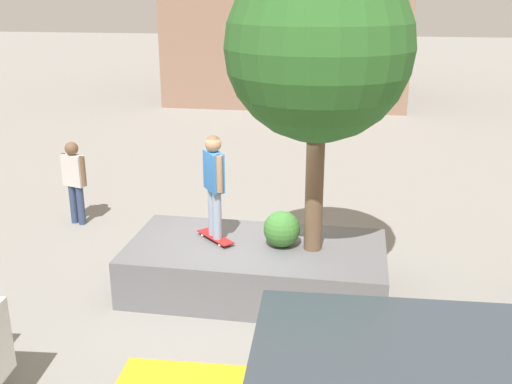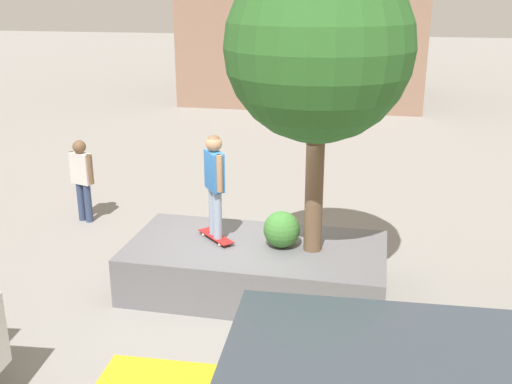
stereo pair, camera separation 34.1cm
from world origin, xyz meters
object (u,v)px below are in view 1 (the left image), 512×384
Objects in this scene: skateboard at (215,237)px; bystander_watching at (74,177)px; plaza_tree at (319,49)px; planter_ledge at (256,268)px; skateboarder at (214,180)px.

bystander_watching reaches higher than skateboard.
skateboard is 0.41× the size of bystander_watching.
plaza_tree is 6.14× the size of skateboard.
planter_ledge is 2.33× the size of bystander_watching.
plaza_tree is (-0.90, -0.02, 3.49)m from planter_ledge.
bystander_watching is at bearing -28.55° from planter_ledge.
skateboard is 0.43× the size of skateboarder.
skateboarder is (1.59, -0.05, -2.05)m from plaza_tree.
skateboard is at bearing 147.82° from bystander_watching.
bystander_watching is (4.20, -2.29, 0.62)m from planter_ledge.
skateboard is (1.59, -0.05, -3.04)m from plaza_tree.
skateboarder is at bearing -6.10° from planter_ledge.
skateboard is 4.16m from bystander_watching.
bystander_watching is (3.52, -2.21, -0.82)m from skateboarder.
bystander_watching is (5.11, -2.26, -2.87)m from plaza_tree.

